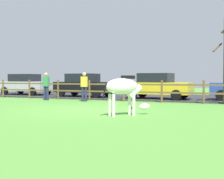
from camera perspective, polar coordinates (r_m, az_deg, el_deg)
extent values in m
plane|color=#549338|center=(12.89, -5.10, -3.78)|extent=(60.00, 60.00, 0.00)
cube|color=#2D2D33|center=(21.51, 6.71, -1.33)|extent=(28.00, 7.40, 0.05)
cylinder|color=brown|center=(22.09, -19.30, 0.15)|extent=(0.11, 0.11, 1.20)
cylinder|color=brown|center=(20.69, -14.87, 0.07)|extent=(0.11, 0.11, 1.20)
cylinder|color=brown|center=(19.43, -9.84, -0.02)|extent=(0.11, 0.11, 1.20)
cylinder|color=brown|center=(18.35, -4.15, -0.12)|extent=(0.11, 0.11, 1.20)
cylinder|color=brown|center=(17.46, 2.17, -0.24)|extent=(0.11, 0.11, 1.20)
cylinder|color=brown|center=(16.81, 9.08, -0.36)|extent=(0.11, 0.11, 1.20)
cylinder|color=brown|center=(16.42, 16.43, -0.48)|extent=(0.11, 0.11, 1.20)
cube|color=brown|center=(17.46, 2.17, -0.43)|extent=(21.65, 0.06, 0.09)
cube|color=brown|center=(17.45, 2.17, 0.95)|extent=(21.65, 0.06, 0.09)
cylinder|color=#513A23|center=(16.92, 18.74, 7.31)|extent=(0.42, 0.91, 0.54)
ellipsoid|color=white|center=(10.83, 1.82, 0.58)|extent=(1.16, 1.26, 0.56)
cylinder|color=white|center=(11.19, 3.25, -2.67)|extent=(0.11, 0.11, 0.78)
cylinder|color=white|center=(10.95, 4.00, -2.78)|extent=(0.11, 0.11, 0.78)
cylinder|color=white|center=(10.80, -0.40, -2.84)|extent=(0.11, 0.11, 0.78)
cylinder|color=white|center=(10.56, 0.29, -2.96)|extent=(0.11, 0.11, 0.78)
cylinder|color=white|center=(11.11, 4.18, -0.36)|extent=(0.56, 0.61, 0.51)
ellipsoid|color=white|center=(11.37, 5.98, -3.16)|extent=(0.43, 0.47, 0.24)
cube|color=black|center=(10.95, 2.96, 2.27)|extent=(0.39, 0.46, 0.12)
cylinder|color=black|center=(10.52, -1.36, -0.29)|extent=(0.16, 0.18, 0.54)
cylinder|color=black|center=(12.51, 3.46, -3.81)|extent=(0.01, 0.01, 0.06)
cylinder|color=black|center=(12.47, 3.39, -3.83)|extent=(0.01, 0.01, 0.06)
ellipsoid|color=black|center=(12.48, 3.43, -3.41)|extent=(0.18, 0.10, 0.12)
sphere|color=black|center=(12.45, 3.82, -3.20)|extent=(0.07, 0.07, 0.07)
cube|color=black|center=(21.18, -5.03, 0.45)|extent=(4.07, 1.88, 0.70)
cube|color=black|center=(21.25, -5.39, 2.15)|extent=(1.97, 1.65, 0.56)
cylinder|color=black|center=(21.29, -0.73, -0.48)|extent=(0.61, 0.21, 0.60)
cylinder|color=black|center=(19.79, -2.93, -0.68)|extent=(0.61, 0.21, 0.60)
cylinder|color=black|center=(22.62, -6.87, -0.34)|extent=(0.61, 0.21, 0.60)
cylinder|color=black|center=(21.21, -9.34, -0.52)|extent=(0.61, 0.21, 0.60)
cylinder|color=black|center=(18.32, 19.33, -1.03)|extent=(0.61, 0.23, 0.60)
cube|color=yellow|center=(19.17, 8.44, 0.25)|extent=(4.11, 1.97, 0.70)
cube|color=black|center=(19.21, 8.02, 2.14)|extent=(2.00, 1.69, 0.56)
cylinder|color=black|center=(19.62, 12.96, -0.76)|extent=(0.61, 0.22, 0.60)
cylinder|color=black|center=(17.98, 11.64, -1.01)|extent=(0.61, 0.22, 0.60)
cylinder|color=black|center=(20.45, 5.60, -0.60)|extent=(0.61, 0.22, 0.60)
cylinder|color=black|center=(18.88, 3.72, -0.82)|extent=(0.61, 0.22, 0.60)
cube|color=#B7BABF|center=(24.52, -15.42, 0.61)|extent=(4.09, 1.92, 0.70)
cube|color=black|center=(24.61, -15.69, 2.08)|extent=(1.99, 1.67, 0.56)
cylinder|color=black|center=(24.31, -11.70, -0.19)|extent=(0.61, 0.21, 0.60)
cylinder|color=black|center=(23.00, -14.31, -0.35)|extent=(0.61, 0.21, 0.60)
cylinder|color=black|center=(26.06, -16.38, -0.08)|extent=(0.61, 0.21, 0.60)
cylinder|color=black|center=(24.84, -19.04, -0.22)|extent=(0.61, 0.21, 0.60)
cylinder|color=#232847|center=(17.57, -5.36, -0.85)|extent=(0.14, 0.14, 0.82)
cylinder|color=#232847|center=(17.52, -4.80, -0.86)|extent=(0.14, 0.14, 0.82)
cube|color=gold|center=(17.52, -5.09, 1.43)|extent=(0.39, 0.28, 0.58)
sphere|color=tan|center=(17.52, -5.09, 2.80)|extent=(0.22, 0.22, 0.22)
cylinder|color=#232847|center=(18.93, -12.18, -0.68)|extent=(0.14, 0.14, 0.82)
cylinder|color=#232847|center=(18.82, -11.73, -0.69)|extent=(0.14, 0.14, 0.82)
cube|color=#38844C|center=(18.85, -11.97, 1.44)|extent=(0.36, 0.23, 0.58)
sphere|color=tan|center=(18.85, -11.98, 2.72)|extent=(0.22, 0.22, 0.22)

